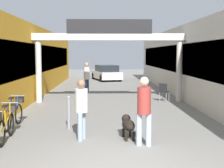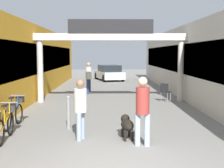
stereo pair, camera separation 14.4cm
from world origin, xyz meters
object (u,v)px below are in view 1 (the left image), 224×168
(pedestrian_carrying_crate, at_px, (87,76))
(bicycle_blue_third, at_px, (14,113))
(pedestrian_companion, at_px, (82,106))
(pedestrian_with_dog, at_px, (144,106))
(cafe_chair_black_nearer, at_px, (164,91))
(bicycle_orange_second, at_px, (7,124))
(bollard_post_metal, at_px, (69,112))
(dog_on_leash, at_px, (128,124))
(parked_car_white, at_px, (106,73))

(pedestrian_carrying_crate, height_order, bicycle_blue_third, pedestrian_carrying_crate)
(pedestrian_companion, bearing_deg, bicycle_blue_third, 145.26)
(pedestrian_with_dog, height_order, pedestrian_companion, pedestrian_with_dog)
(pedestrian_carrying_crate, xyz_separation_m, cafe_chair_black_nearer, (3.87, -3.01, -0.51))
(bicycle_orange_second, relative_size, bollard_post_metal, 1.64)
(pedestrian_carrying_crate, distance_m, bollard_post_metal, 8.48)
(bicycle_orange_second, relative_size, bicycle_blue_third, 1.00)
(pedestrian_with_dog, xyz_separation_m, bicycle_blue_third, (-3.82, 2.11, -0.56))
(pedestrian_companion, xyz_separation_m, dog_on_leash, (1.25, 0.12, -0.54))
(pedestrian_companion, xyz_separation_m, bicycle_blue_third, (-2.22, 1.54, -0.49))
(cafe_chair_black_nearer, bearing_deg, pedestrian_carrying_crate, 142.07)
(pedestrian_companion, relative_size, bollard_post_metal, 1.58)
(bicycle_blue_third, height_order, parked_car_white, parked_car_white)
(dog_on_leash, distance_m, cafe_chair_black_nearer, 6.89)
(parked_car_white, bearing_deg, bicycle_orange_second, -98.62)
(pedestrian_with_dog, xyz_separation_m, parked_car_white, (-0.74, 19.42, -0.36))
(bollard_post_metal, height_order, parked_car_white, parked_car_white)
(pedestrian_companion, distance_m, bicycle_blue_third, 2.75)
(bicycle_blue_third, relative_size, cafe_chair_black_nearer, 1.90)
(pedestrian_carrying_crate, bearing_deg, dog_on_leash, -80.35)
(bicycle_orange_second, distance_m, parked_car_white, 19.00)
(pedestrian_with_dog, height_order, cafe_chair_black_nearer, pedestrian_with_dog)
(pedestrian_companion, bearing_deg, pedestrian_carrying_crate, 92.19)
(bicycle_blue_third, bearing_deg, bollard_post_metal, -11.55)
(pedestrian_carrying_crate, xyz_separation_m, bollard_post_metal, (-0.10, -8.46, -0.52))
(pedestrian_with_dog, bearing_deg, bicycle_orange_second, 170.02)
(pedestrian_carrying_crate, distance_m, bicycle_blue_third, 8.33)
(bicycle_orange_second, distance_m, cafe_chair_black_nearer, 8.56)
(pedestrian_with_dog, distance_m, bicycle_orange_second, 3.69)
(bollard_post_metal, bearing_deg, bicycle_blue_third, 168.45)
(bicycle_blue_third, xyz_separation_m, bollard_post_metal, (1.75, -0.36, 0.09))
(pedestrian_companion, xyz_separation_m, pedestrian_carrying_crate, (-0.37, 9.64, 0.12))
(pedestrian_with_dog, distance_m, cafe_chair_black_nearer, 7.46)
(pedestrian_companion, distance_m, pedestrian_carrying_crate, 9.65)
(bollard_post_metal, distance_m, cafe_chair_black_nearer, 6.74)
(pedestrian_with_dog, relative_size, pedestrian_carrying_crate, 0.96)
(bicycle_blue_third, distance_m, parked_car_white, 17.58)
(parked_car_white, bearing_deg, bicycle_blue_third, -100.08)
(pedestrian_with_dog, distance_m, pedestrian_carrying_crate, 10.40)
(cafe_chair_black_nearer, bearing_deg, bicycle_blue_third, -138.33)
(pedestrian_with_dog, distance_m, bollard_post_metal, 2.75)
(pedestrian_companion, xyz_separation_m, bicycle_orange_second, (-1.99, 0.06, -0.49))
(pedestrian_carrying_crate, xyz_separation_m, parked_car_white, (1.22, 9.21, -0.41))
(pedestrian_with_dog, xyz_separation_m, pedestrian_carrying_crate, (-1.96, 10.21, 0.05))
(bicycle_blue_third, xyz_separation_m, cafe_chair_black_nearer, (5.72, 5.09, 0.10))
(parked_car_white, bearing_deg, dog_on_leash, -88.80)
(bollard_post_metal, bearing_deg, dog_on_leash, -31.65)
(bicycle_blue_third, bearing_deg, bicycle_orange_second, -81.12)
(bollard_post_metal, relative_size, cafe_chair_black_nearer, 1.16)
(pedestrian_companion, relative_size, bicycle_blue_third, 0.96)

